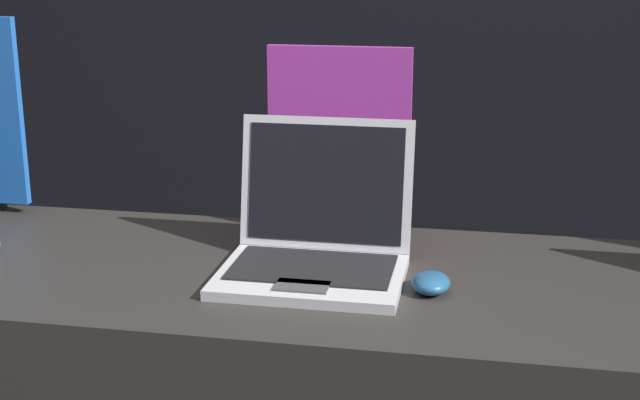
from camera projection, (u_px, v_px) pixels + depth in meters
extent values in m
cube|color=#B7B7BC|center=(311.00, 276.00, 1.71)|extent=(0.35, 0.27, 0.02)
cube|color=black|center=(313.00, 267.00, 1.72)|extent=(0.31, 0.19, 0.00)
cube|color=#3F3F42|center=(302.00, 286.00, 1.63)|extent=(0.10, 0.06, 0.00)
cube|color=#B7B7BC|center=(326.00, 183.00, 1.82)|extent=(0.35, 0.07, 0.27)
cube|color=black|center=(326.00, 184.00, 1.81)|extent=(0.32, 0.05, 0.23)
ellipsoid|color=navy|center=(431.00, 283.00, 1.65)|extent=(0.07, 0.09, 0.04)
cube|color=black|center=(338.00, 226.00, 2.01)|extent=(0.17, 0.07, 0.02)
cube|color=purple|center=(339.00, 136.00, 1.95)|extent=(0.31, 0.02, 0.39)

